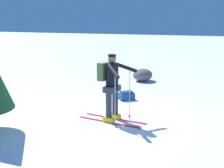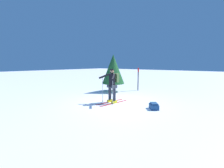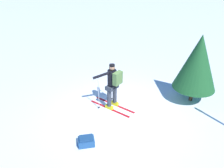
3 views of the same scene
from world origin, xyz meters
name	(u,v)px [view 3 (image 3 of 3)]	position (x,y,z in m)	size (l,w,h in m)	color
ground_plane	(115,112)	(0.00, 0.00, 0.00)	(80.00, 80.00, 0.00)	white
skier	(113,84)	(0.21, 0.24, 0.97)	(1.06, 1.80, 1.69)	red
dropped_backpack	(86,141)	(-1.87, -0.07, 0.13)	(0.55, 0.57, 0.27)	navy
pine_tree	(198,62)	(2.12, -2.17, 1.58)	(1.55, 1.55, 2.59)	#4C331E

